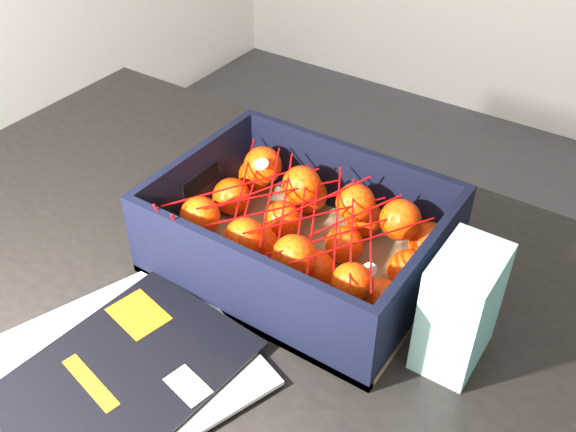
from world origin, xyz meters
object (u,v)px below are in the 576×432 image
Objects in this scene: table at (228,316)px; produce_crate at (300,242)px; retail_carton at (460,308)px; magazine_stack at (119,370)px.

table is 0.18m from produce_crate.
magazine_stack is at bearing -141.23° from retail_carton.
table is at bearing -173.55° from retail_carton.
magazine_stack is 0.30m from produce_crate.
retail_carton is (0.33, 0.04, 0.18)m from table.
produce_crate is at bearing 38.55° from table.
table is 3.27× the size of magazine_stack.
produce_crate is 0.25m from retail_carton.
produce_crate reaches higher than table.
retail_carton reaches higher than magazine_stack.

